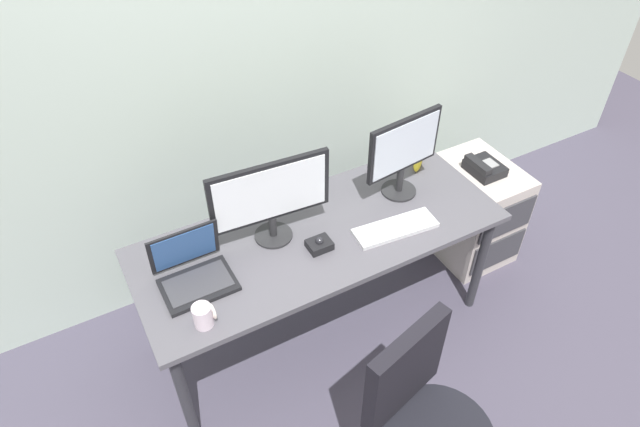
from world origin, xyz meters
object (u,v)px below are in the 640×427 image
Objects in this scene: trackball_mouse at (319,244)px; banana at (418,161)px; desk_phone at (484,167)px; keyboard at (395,228)px; file_cabinet at (472,211)px; coffee_mug at (204,316)px; monitor_main at (271,196)px; cell_phone at (202,238)px; laptop at (193,271)px; monitor_side at (404,151)px.

trackball_mouse is 0.84m from banana.
keyboard is at bearing -163.35° from desk_phone.
file_cabinet is 5.59× the size of trackball_mouse.
coffee_mug is 1.47m from banana.
coffee_mug is (-0.46, -0.33, -0.19)m from monitor_main.
keyboard is 0.56m from banana.
file_cabinet is at bearing 63.22° from desk_phone.
desk_phone is 1.79m from coffee_mug.
coffee_mug is at bearing -169.31° from file_cabinet.
coffee_mug reaches higher than trackball_mouse.
file_cabinet is at bearing 0.32° from monitor_main.
trackball_mouse is 0.77× the size of cell_phone.
laptop reaches higher than banana.
desk_phone is at bearing -116.78° from file_cabinet.
desk_phone is 0.67m from monitor_side.
desk_phone is 0.46× the size of monitor_side.
cell_phone is at bearing 155.12° from keyboard.
coffee_mug is (-1.77, -0.33, 0.45)m from file_cabinet.
file_cabinet is 1.40× the size of monitor_side.
trackball_mouse is at bearing 14.22° from coffee_mug.
laptop reaches higher than keyboard.
banana reaches higher than file_cabinet.
coffee_mug is 0.50m from cell_phone.
keyboard is at bearing -137.50° from banana.
cell_phone is 0.75× the size of banana.
trackball_mouse is (-0.56, -0.16, -0.23)m from monitor_side.
banana is at bearing -10.62° from cell_phone.
desk_phone is 1.16m from trackball_mouse.
monitor_main is 0.60m from coffee_mug.
desk_phone is at bearing 8.05° from trackball_mouse.
laptop is at bearing 80.07° from coffee_mug.
monitor_side is 1.15m from laptop.
banana is at bearing 18.29° from coffee_mug.
monitor_main is at bearing 179.60° from desk_phone.
monitor_side is at bearing 3.48° from laptop.
keyboard is at bearing -24.42° from monitor_main.
monitor_side is 3.09× the size of cell_phone.
coffee_mug is at bearing -161.71° from banana.
laptop reaches higher than desk_phone.
laptop is at bearing -177.13° from file_cabinet.
monitor_main is 0.71m from monitor_side.
file_cabinet is 1.79m from laptop.
monitor_side reaches higher than banana.
laptop is (-1.72, -0.07, 0.11)m from desk_phone.
monitor_main reaches higher than desk_phone.
file_cabinet is 1.46m from monitor_main.
coffee_mug is at bearing -99.93° from laptop.
cell_phone is at bearing 175.12° from file_cabinet.
banana is at bearing 32.58° from monitor_side.
monitor_side is at bearing -0.86° from monitor_main.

